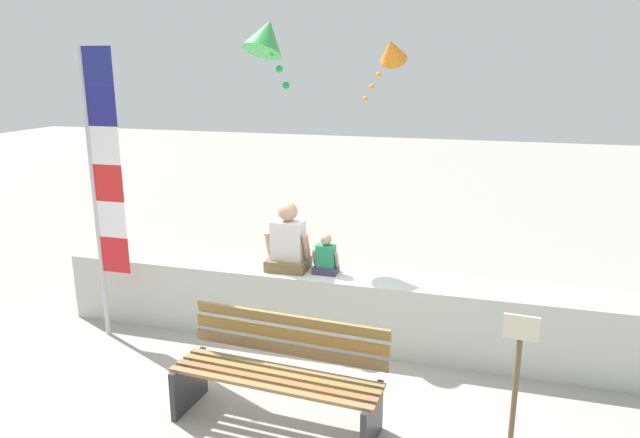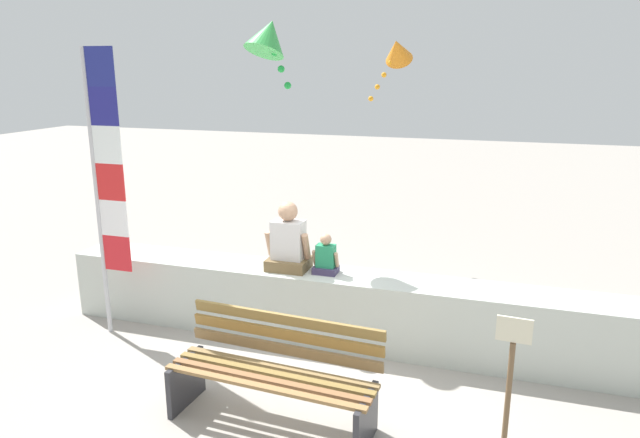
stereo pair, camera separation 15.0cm
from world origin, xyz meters
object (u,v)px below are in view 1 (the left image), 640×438
at_px(kite_orange, 392,51).
at_px(sign_post, 516,385).
at_px(person_adult, 288,243).
at_px(kite_green, 266,37).
at_px(person_child, 326,258).
at_px(park_bench, 279,375).
at_px(flag_banner, 102,178).

xyz_separation_m(kite_orange, sign_post, (1.79, -5.07, -2.40)).
relative_size(person_adult, kite_green, 0.90).
relative_size(person_child, sign_post, 0.34).
xyz_separation_m(person_child, sign_post, (1.90, -1.82, -0.18)).
relative_size(park_bench, flag_banner, 0.58).
relative_size(person_child, flag_banner, 0.14).
relative_size(person_child, kite_green, 0.52).
bearing_deg(flag_banner, sign_post, -16.38).
distance_m(park_bench, person_adult, 1.78).
relative_size(park_bench, person_adult, 2.39).
bearing_deg(kite_green, person_adult, -55.77).
xyz_separation_m(kite_orange, kite_green, (-1.01, -2.56, 0.10)).
relative_size(person_adult, kite_orange, 0.74).
relative_size(person_adult, flag_banner, 0.24).
height_order(person_adult, kite_orange, kite_orange).
bearing_deg(sign_post, kite_orange, 109.49).
bearing_deg(flag_banner, kite_green, 42.47).
height_order(park_bench, person_child, person_child).
distance_m(flag_banner, kite_orange, 4.73).
distance_m(kite_orange, sign_post, 5.89).
bearing_deg(kite_orange, park_bench, -90.88).
distance_m(flag_banner, sign_post, 4.50).
height_order(person_child, flag_banner, flag_banner).
bearing_deg(flag_banner, person_adult, 17.25).
bearing_deg(kite_green, sign_post, -41.80).
distance_m(kite_green, sign_post, 4.53).
distance_m(park_bench, person_child, 1.68).
distance_m(kite_orange, kite_green, 2.75).
distance_m(person_child, kite_orange, 3.94).
relative_size(flag_banner, sign_post, 2.42).
relative_size(park_bench, kite_orange, 1.78).
xyz_separation_m(person_adult, sign_post, (2.34, -1.82, -0.31)).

